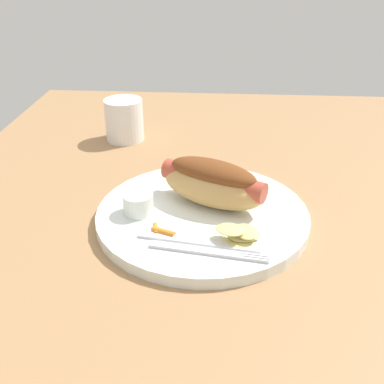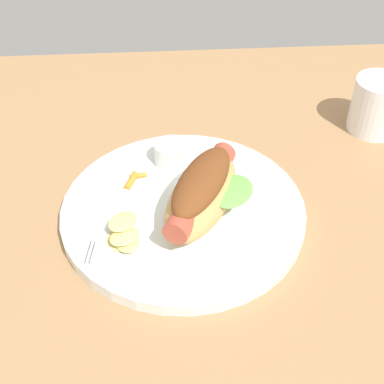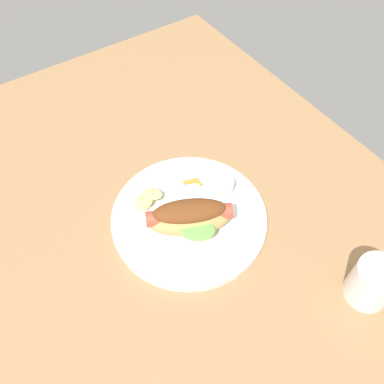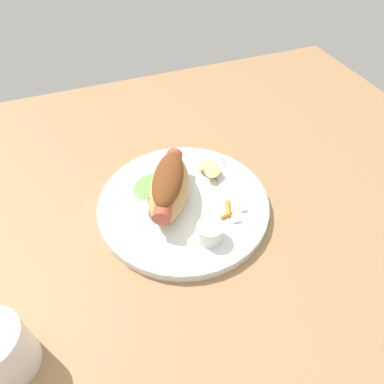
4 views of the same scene
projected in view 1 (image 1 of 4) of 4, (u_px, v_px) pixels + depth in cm
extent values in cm
cube|color=#9E754C|center=(222.00, 227.00, 64.41)|extent=(120.00, 90.00, 1.80)
cylinder|color=white|center=(204.00, 218.00, 63.31)|extent=(29.15, 29.15, 1.60)
ellipsoid|color=tan|center=(215.00, 186.00, 63.77)|extent=(12.53, 16.40, 5.44)
cylinder|color=#B24733|center=(215.00, 180.00, 63.31)|extent=(9.37, 14.89, 2.89)
ellipsoid|color=brown|center=(215.00, 172.00, 62.68)|extent=(10.07, 13.66, 3.11)
ellipsoid|color=#6BB74C|center=(220.00, 169.00, 66.16)|extent=(7.05, 7.45, 0.86)
cylinder|color=white|center=(140.00, 204.00, 62.17)|extent=(4.13, 4.13, 2.88)
cube|color=silver|center=(198.00, 250.00, 55.06)|extent=(2.88, 11.28, 0.40)
cube|color=silver|center=(258.00, 260.00, 53.28)|extent=(0.78, 3.21, 0.40)
cube|color=silver|center=(258.00, 258.00, 53.67)|extent=(0.78, 3.21, 0.40)
cube|color=silver|center=(259.00, 256.00, 54.05)|extent=(0.78, 3.21, 0.40)
cube|color=silver|center=(201.00, 242.00, 56.60)|extent=(3.73, 15.29, 0.36)
ellipsoid|color=#D7CA77|center=(243.00, 242.00, 56.46)|extent=(3.37, 3.84, 0.50)
ellipsoid|color=#D7CA77|center=(247.00, 235.00, 56.88)|extent=(4.13, 4.94, 0.78)
ellipsoid|color=#D7CA77|center=(248.00, 232.00, 56.48)|extent=(4.34, 4.08, 0.83)
ellipsoid|color=#D7CA77|center=(233.00, 230.00, 56.25)|extent=(4.55, 4.80, 0.85)
cylinder|color=orange|center=(166.00, 232.00, 57.99)|extent=(1.89, 3.14, 0.84)
cylinder|color=orange|center=(158.00, 229.00, 58.85)|extent=(2.25, 1.05, 0.62)
cylinder|color=white|center=(126.00, 120.00, 88.13)|extent=(7.28, 7.28, 7.91)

